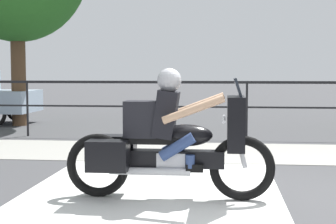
{
  "coord_description": "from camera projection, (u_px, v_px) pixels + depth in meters",
  "views": [
    {
      "loc": [
        -0.52,
        -6.23,
        1.53
      ],
      "look_at": [
        -1.3,
        1.0,
        0.95
      ],
      "focal_mm": 55.0,
      "sensor_mm": 36.0,
      "label": 1
    }
  ],
  "objects": [
    {
      "name": "ground_plane",
      "position": [
        266.0,
        197.0,
        6.24
      ],
      "size": [
        120.0,
        120.0,
        0.0
      ],
      "primitive_type": "plane",
      "color": "#424244"
    },
    {
      "name": "sidewalk_band",
      "position": [
        251.0,
        153.0,
        9.61
      ],
      "size": [
        44.0,
        2.4,
        0.01
      ],
      "primitive_type": "cube",
      "color": "#99968E",
      "rests_on": "ground"
    },
    {
      "name": "crosswalk_band",
      "position": [
        149.0,
        198.0,
        6.2
      ],
      "size": [
        3.21,
        6.0,
        0.01
      ],
      "primitive_type": "cube",
      "color": "silver",
      "rests_on": "ground"
    },
    {
      "name": "fence_railing",
      "position": [
        247.0,
        94.0,
        11.49
      ],
      "size": [
        36.0,
        0.05,
        1.31
      ],
      "color": "black",
      "rests_on": "ground"
    },
    {
      "name": "motorcycle",
      "position": [
        168.0,
        140.0,
        6.13
      ],
      "size": [
        2.51,
        0.76,
        1.57
      ],
      "rotation": [
        0.0,
        0.0,
        0.01
      ],
      "color": "black",
      "rests_on": "ground"
    }
  ]
}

